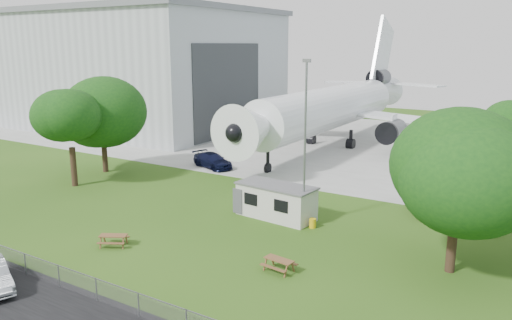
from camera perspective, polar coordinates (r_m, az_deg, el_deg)
The scene contains 16 objects.
ground at distance 36.94m, azimuth -10.61°, elevation -7.90°, with size 160.00×160.00×0.00m, color #40681D.
concrete_apron at distance 68.82m, azimuth 11.01°, elevation 1.85°, with size 120.00×46.00×0.03m, color #B7B7B2.
hangar at distance 86.92m, azimuth -13.71°, elevation 10.25°, with size 43.00×31.00×18.55m.
airliner at distance 66.77m, azimuth 8.94°, elevation 6.16°, with size 46.36×47.73×17.69m.
site_cabin at distance 38.56m, azimuth 2.33°, elevation -4.72°, with size 6.86×3.26×2.62m.
picnic_west at distance 35.00m, azimuth -15.93°, elevation -9.40°, with size 1.80×1.50×0.76m, color brown, non-canonical shape.
picnic_east at distance 30.25m, azimuth 2.64°, elevation -12.55°, with size 1.80×1.50×0.76m, color brown, non-canonical shape.
fence at distance 31.20m, azimuth -22.63°, elevation -12.78°, with size 58.00×0.04×1.30m, color gray.
lamp_mast at distance 35.77m, azimuth 5.61°, elevation 1.59°, with size 0.16×0.16×12.00m, color slate.
tree_west_big at distance 53.88m, azimuth -17.22°, elevation 5.21°, with size 8.52×8.52×10.54m.
tree_west_small at distance 49.23m, azimuth -20.53°, elevation 4.38°, with size 6.90×6.90×9.82m.
tree_east_front at distance 30.34m, azimuth 22.16°, elevation -1.19°, with size 7.95×7.95×10.09m.
tree_far_apron at distance 56.01m, azimuth 26.29°, elevation 3.49°, with size 5.37×5.37×7.79m.
car_ne_hatch at distance 40.57m, azimuth 24.49°, elevation -5.94°, with size 1.62×4.03×1.37m, color black.
car_ne_sedan at distance 42.09m, azimuth 18.58°, elevation -4.69°, with size 1.58×4.52×1.49m, color black.
car_apron_van at distance 54.38m, azimuth -4.99°, elevation -0.08°, with size 2.19×5.39×1.57m, color black.
Camera 1 is at (23.48, -25.37, 13.04)m, focal length 35.00 mm.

